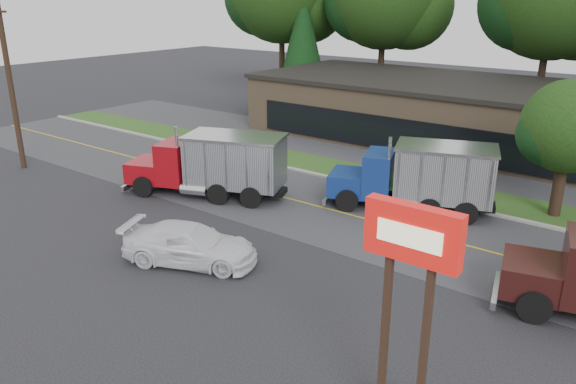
# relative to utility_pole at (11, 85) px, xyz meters

# --- Properties ---
(ground) EXTENTS (140.00, 140.00, 0.00)m
(ground) POSITION_rel_utility_pole_xyz_m (18.00, -3.50, -5.09)
(ground) COLOR #38383E
(ground) RESTS_ON ground
(road) EXTENTS (60.00, 8.00, 0.02)m
(road) POSITION_rel_utility_pole_xyz_m (18.00, 5.50, -5.09)
(road) COLOR #4F4F54
(road) RESTS_ON ground
(center_line) EXTENTS (60.00, 0.12, 0.01)m
(center_line) POSITION_rel_utility_pole_xyz_m (18.00, 5.50, -5.09)
(center_line) COLOR gold
(center_line) RESTS_ON ground
(curb) EXTENTS (60.00, 0.30, 0.12)m
(curb) POSITION_rel_utility_pole_xyz_m (18.00, 9.70, -5.09)
(curb) COLOR #9E9E99
(curb) RESTS_ON ground
(grass_verge) EXTENTS (60.00, 3.40, 0.03)m
(grass_verge) POSITION_rel_utility_pole_xyz_m (18.00, 11.50, -5.09)
(grass_verge) COLOR #2D4C1A
(grass_verge) RESTS_ON ground
(far_parking) EXTENTS (60.00, 7.00, 0.02)m
(far_parking) POSITION_rel_utility_pole_xyz_m (18.00, 16.50, -5.09)
(far_parking) COLOR #4F4F54
(far_parking) RESTS_ON ground
(strip_mall) EXTENTS (32.00, 12.00, 4.00)m
(strip_mall) POSITION_rel_utility_pole_xyz_m (20.00, 22.50, -3.09)
(strip_mall) COLOR #866C52
(strip_mall) RESTS_ON ground
(utility_pole) EXTENTS (1.60, 0.32, 10.00)m
(utility_pole) POSITION_rel_utility_pole_xyz_m (0.00, 0.00, 0.00)
(utility_pole) COLOR #382619
(utility_pole) RESTS_ON ground
(bilo_sign) EXTENTS (2.20, 1.90, 5.95)m
(bilo_sign) POSITION_rel_utility_pole_xyz_m (28.50, -6.00, -3.07)
(bilo_sign) COLOR #6B6054
(bilo_sign) RESTS_ON ground
(evergreen_left) EXTENTS (4.87, 4.87, 11.06)m
(evergreen_left) POSITION_rel_utility_pole_xyz_m (2.00, 26.50, 0.99)
(evergreen_left) COLOR #382619
(evergreen_left) RESTS_ON ground
(tree_verge) EXTENTS (4.60, 4.33, 6.57)m
(tree_verge) POSITION_rel_utility_pole_xyz_m (28.07, 11.55, -0.91)
(tree_verge) COLOR #382619
(tree_verge) RESTS_ON ground
(dump_truck_red) EXTENTS (8.75, 5.40, 3.36)m
(dump_truck_red) POSITION_rel_utility_pole_xyz_m (13.01, 3.52, -3.29)
(dump_truck_red) COLOR black
(dump_truck_red) RESTS_ON ground
(dump_truck_blue) EXTENTS (8.23, 5.03, 3.36)m
(dump_truck_blue) POSITION_rel_utility_pole_xyz_m (22.48, 8.08, -3.29)
(dump_truck_blue) COLOR black
(dump_truck_blue) RESTS_ON ground
(rally_car) EXTENTS (5.82, 4.16, 1.56)m
(rally_car) POSITION_rel_utility_pole_xyz_m (17.71, -2.71, -4.31)
(rally_car) COLOR white
(rally_car) RESTS_ON ground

